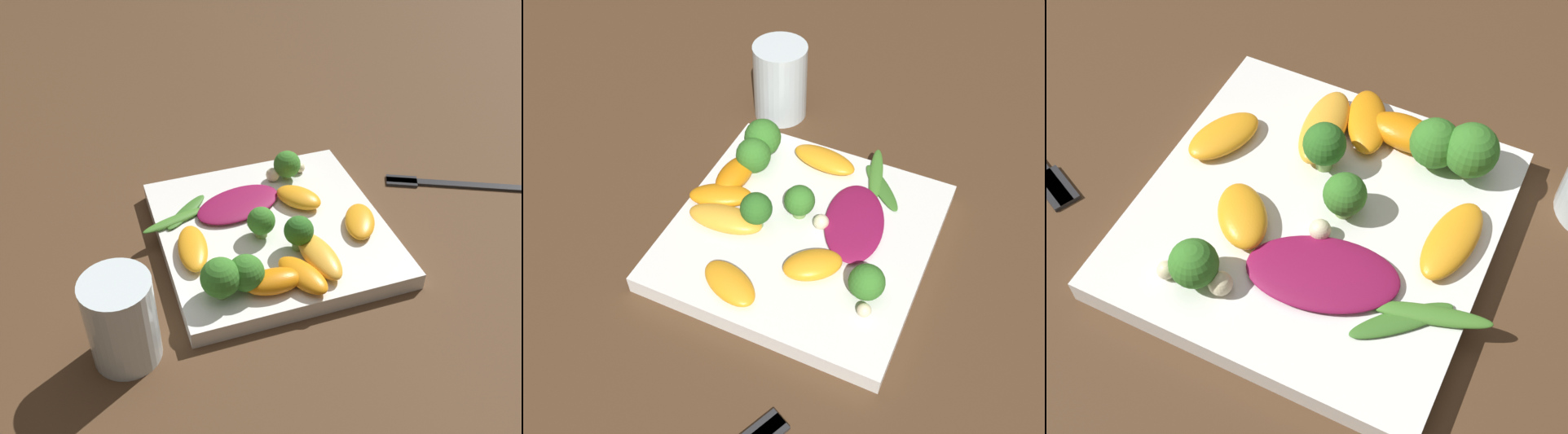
% 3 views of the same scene
% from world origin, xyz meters
% --- Properties ---
extents(ground_plane, '(2.40, 2.40, 0.00)m').
position_xyz_m(ground_plane, '(0.00, 0.00, 0.00)').
color(ground_plane, '#4C331E').
extents(plate, '(0.25, 0.25, 0.02)m').
position_xyz_m(plate, '(0.00, 0.00, 0.01)').
color(plate, white).
rests_on(plate, ground_plane).
extents(drinking_glass, '(0.06, 0.06, 0.09)m').
position_xyz_m(drinking_glass, '(0.18, 0.11, 0.05)').
color(drinking_glass, silver).
rests_on(drinking_glass, ground_plane).
extents(fork, '(0.17, 0.09, 0.01)m').
position_xyz_m(fork, '(-0.24, -0.03, 0.00)').
color(fork, '#262628').
rests_on(fork, ground_plane).
extents(radicchio_leaf_0, '(0.12, 0.08, 0.01)m').
position_xyz_m(radicchio_leaf_0, '(0.03, -0.04, 0.03)').
color(radicchio_leaf_0, maroon).
rests_on(radicchio_leaf_0, plate).
extents(orange_segment_0, '(0.05, 0.07, 0.02)m').
position_xyz_m(orange_segment_0, '(0.00, 0.09, 0.03)').
color(orange_segment_0, orange).
rests_on(orange_segment_0, plate).
extents(orange_segment_1, '(0.05, 0.07, 0.01)m').
position_xyz_m(orange_segment_1, '(-0.09, 0.03, 0.03)').
color(orange_segment_1, orange).
rests_on(orange_segment_1, plate).
extents(orange_segment_2, '(0.04, 0.08, 0.02)m').
position_xyz_m(orange_segment_2, '(0.09, 0.02, 0.03)').
color(orange_segment_2, orange).
rests_on(orange_segment_2, plate).
extents(orange_segment_3, '(0.04, 0.08, 0.02)m').
position_xyz_m(orange_segment_3, '(-0.03, 0.07, 0.03)').
color(orange_segment_3, '#FCAD33').
rests_on(orange_segment_3, plate).
extents(orange_segment_4, '(0.06, 0.07, 0.02)m').
position_xyz_m(orange_segment_4, '(-0.04, -0.03, 0.03)').
color(orange_segment_4, orange).
rests_on(orange_segment_4, plate).
extents(orange_segment_5, '(0.06, 0.03, 0.02)m').
position_xyz_m(orange_segment_5, '(0.03, 0.09, 0.03)').
color(orange_segment_5, orange).
rests_on(orange_segment_5, plate).
extents(broccoli_floret_0, '(0.04, 0.04, 0.04)m').
position_xyz_m(broccoli_floret_0, '(0.06, 0.08, 0.04)').
color(broccoli_floret_0, '#84AD5B').
rests_on(broccoli_floret_0, plate).
extents(broccoli_floret_1, '(0.03, 0.03, 0.04)m').
position_xyz_m(broccoli_floret_1, '(0.02, 0.01, 0.04)').
color(broccoli_floret_1, '#7A9E51').
rests_on(broccoli_floret_1, plate).
extents(broccoli_floret_2, '(0.04, 0.04, 0.04)m').
position_xyz_m(broccoli_floret_2, '(0.08, 0.08, 0.04)').
color(broccoli_floret_2, '#84AD5B').
rests_on(broccoli_floret_2, plate).
extents(broccoli_floret_3, '(0.03, 0.03, 0.04)m').
position_xyz_m(broccoli_floret_3, '(-0.05, -0.08, 0.04)').
color(broccoli_floret_3, '#84AD5B').
rests_on(broccoli_floret_3, plate).
extents(broccoli_floret_4, '(0.03, 0.03, 0.04)m').
position_xyz_m(broccoli_floret_4, '(-0.01, 0.04, 0.04)').
color(broccoli_floret_4, '#84AD5B').
rests_on(broccoli_floret_4, plate).
extents(arugula_sprig_0, '(0.06, 0.06, 0.00)m').
position_xyz_m(arugula_sprig_0, '(0.09, -0.05, 0.02)').
color(arugula_sprig_0, '#3D7528').
rests_on(arugula_sprig_0, plate).
extents(arugula_sprig_1, '(0.08, 0.03, 0.01)m').
position_xyz_m(arugula_sprig_1, '(0.10, -0.04, 0.02)').
color(arugula_sprig_1, '#47842D').
rests_on(arugula_sprig_1, plate).
extents(macadamia_nut_0, '(0.01, 0.01, 0.01)m').
position_xyz_m(macadamia_nut_0, '(-0.07, -0.09, 0.03)').
color(macadamia_nut_0, beige).
rests_on(macadamia_nut_0, plate).
extents(macadamia_nut_1, '(0.02, 0.02, 0.02)m').
position_xyz_m(macadamia_nut_1, '(0.01, -0.02, 0.03)').
color(macadamia_nut_1, beige).
rests_on(macadamia_nut_1, plate).
extents(macadamia_nut_2, '(0.02, 0.02, 0.02)m').
position_xyz_m(macadamia_nut_2, '(-0.03, -0.08, 0.03)').
color(macadamia_nut_2, beige).
rests_on(macadamia_nut_2, plate).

